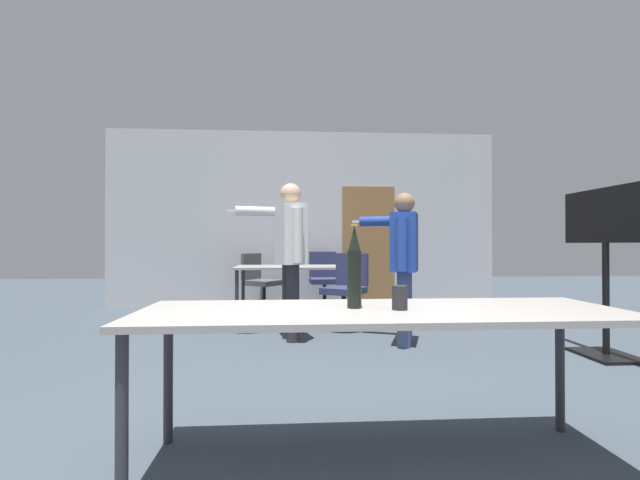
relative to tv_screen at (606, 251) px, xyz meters
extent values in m
cube|color=#BCBCC1|center=(-2.74, 3.47, 0.50)|extent=(6.58, 0.10, 2.98)
cube|color=olive|center=(-1.64, 3.42, 0.03)|extent=(0.90, 0.02, 2.05)
cube|color=gray|center=(-2.52, -1.81, -0.26)|extent=(2.31, 0.75, 0.03)
cylinder|color=#2D2D33|center=(-3.61, -2.12, -0.64)|extent=(0.05, 0.05, 0.72)
cylinder|color=#2D2D33|center=(-3.61, -1.49, -0.64)|extent=(0.05, 0.05, 0.72)
cylinder|color=#2D2D33|center=(-1.43, -1.49, -0.64)|extent=(0.05, 0.05, 0.72)
cube|color=gray|center=(-2.88, 2.20, -0.26)|extent=(1.71, 0.84, 0.03)
cylinder|color=#2D2D33|center=(-3.67, 1.84, -0.64)|extent=(0.05, 0.05, 0.72)
cylinder|color=#2D2D33|center=(-2.09, 1.84, -0.64)|extent=(0.05, 0.05, 0.72)
cylinder|color=#2D2D33|center=(-3.67, 2.56, -0.64)|extent=(0.05, 0.05, 0.72)
cylinder|color=#2D2D33|center=(-2.09, 2.56, -0.64)|extent=(0.05, 0.05, 0.72)
cube|color=black|center=(0.00, 0.00, -0.98)|extent=(0.44, 0.56, 0.03)
cylinder|color=black|center=(0.00, 0.00, -0.44)|extent=(0.06, 0.06, 1.04)
cube|color=black|center=(0.00, 0.00, 0.34)|extent=(0.04, 1.12, 0.52)
cube|color=black|center=(0.02, 0.00, 0.34)|extent=(0.01, 1.03, 0.46)
cylinder|color=#28282D|center=(-2.94, 0.82, -0.57)|extent=(0.14, 0.14, 0.84)
cylinder|color=#28282D|center=(-2.99, 1.01, -0.57)|extent=(0.14, 0.14, 0.84)
cube|color=silver|center=(-2.97, 0.92, 0.18)|extent=(0.37, 0.51, 0.66)
sphere|color=#DBAD89|center=(-2.97, 0.92, 0.62)|extent=(0.23, 0.23, 0.23)
cylinder|color=silver|center=(-2.89, 0.64, 0.16)|extent=(0.11, 0.11, 0.57)
cylinder|color=silver|center=(-3.32, 1.11, 0.44)|extent=(0.58, 0.26, 0.11)
cube|color=white|center=(-3.62, 1.03, 0.44)|extent=(0.13, 0.07, 0.03)
cylinder|color=#3D4C75|center=(-1.80, 0.50, -0.61)|extent=(0.14, 0.14, 0.78)
cylinder|color=#3D4C75|center=(-1.74, 0.68, -0.61)|extent=(0.14, 0.14, 0.78)
cube|color=#23429E|center=(-1.77, 0.59, 0.09)|extent=(0.40, 0.52, 0.61)
sphere|color=#936B4C|center=(-1.77, 0.59, 0.50)|extent=(0.21, 0.21, 0.21)
cylinder|color=#23429E|center=(-1.87, 0.32, 0.06)|extent=(0.11, 0.11, 0.53)
cylinder|color=#23429E|center=(-1.92, 0.95, 0.33)|extent=(0.53, 0.28, 0.11)
cube|color=white|center=(-2.20, 1.05, 0.33)|extent=(0.13, 0.07, 0.03)
cylinder|color=black|center=(-2.43, 2.95, -0.98)|extent=(0.52, 0.52, 0.03)
cylinder|color=black|center=(-2.43, 2.95, -0.76)|extent=(0.06, 0.06, 0.41)
cube|color=navy|center=(-2.43, 2.95, -0.52)|extent=(0.48, 0.48, 0.08)
cube|color=navy|center=(-2.45, 3.21, -0.27)|extent=(0.44, 0.08, 0.42)
cylinder|color=black|center=(-3.39, 2.98, -0.98)|extent=(0.52, 0.52, 0.03)
cylinder|color=black|center=(-3.39, 2.98, -0.78)|extent=(0.06, 0.06, 0.38)
cube|color=#4C4C51|center=(-3.39, 2.98, -0.55)|extent=(0.64, 0.64, 0.08)
cube|color=#4C4C51|center=(-3.61, 3.13, -0.30)|extent=(0.30, 0.39, 0.42)
cylinder|color=black|center=(-2.31, 1.47, -0.98)|extent=(0.52, 0.52, 0.03)
cylinder|color=black|center=(-2.31, 1.47, -0.76)|extent=(0.06, 0.06, 0.41)
cube|color=navy|center=(-2.31, 1.47, -0.51)|extent=(0.63, 0.63, 0.08)
cube|color=navy|center=(-2.17, 1.69, -0.26)|extent=(0.40, 0.28, 0.42)
cylinder|color=black|center=(-2.65, -1.77, -0.11)|extent=(0.07, 0.07, 0.28)
cone|color=black|center=(-2.65, -1.77, 0.09)|extent=(0.06, 0.06, 0.12)
cylinder|color=gold|center=(-2.65, -1.77, 0.16)|extent=(0.03, 0.03, 0.01)
cylinder|color=#232328|center=(-2.44, -1.84, -0.19)|extent=(0.07, 0.07, 0.11)
camera|label=1|loc=(-2.95, -3.84, 0.07)|focal=24.00mm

